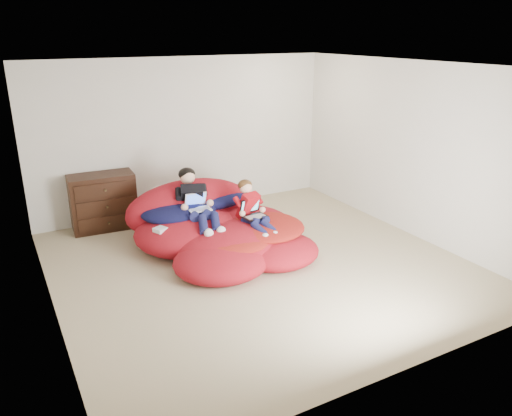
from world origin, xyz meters
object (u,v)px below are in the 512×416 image
Objects in this scene: dresser at (103,202)px; laptop_black at (253,212)px; younger_boy at (252,207)px; laptop_white at (198,205)px; beanbag_pile at (217,229)px; older_boy at (195,199)px.

laptop_black is at bearing -47.27° from dresser.
younger_boy is 2.72× the size of laptop_white.
younger_boy is at bearing -32.99° from laptop_white.
younger_boy is (0.40, -0.28, 0.34)m from beanbag_pile.
older_boy is 0.82m from laptop_black.
dresser reaches higher than laptop_white.
older_boy is at bearing 141.90° from younger_boy.
younger_boy reaches higher than beanbag_pile.
younger_boy is at bearing -38.10° from older_boy.
older_boy reaches higher than beanbag_pile.
laptop_white is 0.76m from laptop_black.
dresser is at bearing 130.06° from beanbag_pile.
beanbag_pile is 0.60m from younger_boy.
laptop_white is at bearing 147.01° from younger_boy.
dresser is at bearing 132.73° from laptop_black.
beanbag_pile is 2.12× the size of older_boy.
laptop_black is at bearing -39.45° from older_boy.
dresser is 2.39m from younger_boy.
beanbag_pile is at bearing -49.94° from dresser.
laptop_black is at bearing -34.52° from laptop_white.
dresser is at bearing 126.98° from laptop_white.
laptop_black is at bearing -90.00° from younger_boy.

